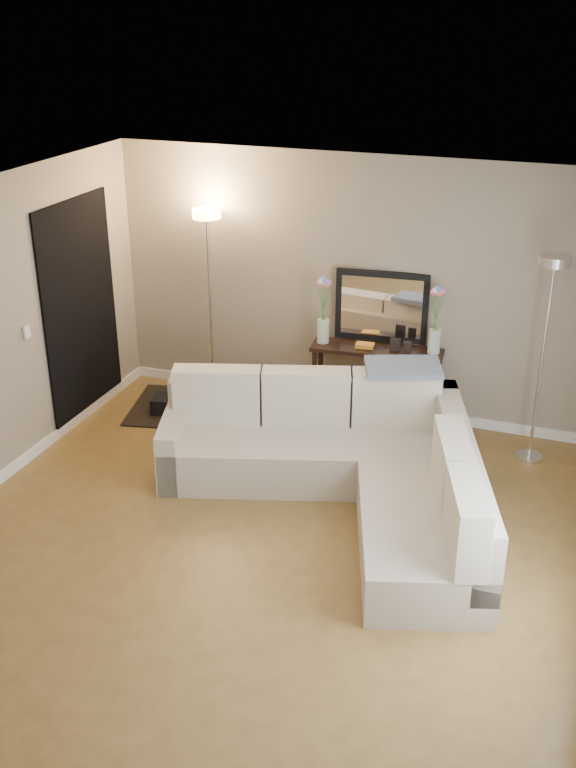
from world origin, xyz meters
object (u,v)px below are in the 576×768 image
(sectional_sofa, at_px, (350,463))
(floor_lamp_unlit, at_px, (547,319))
(floor_lamp_lit, at_px, (209,267))
(console_table, at_px, (368,379))

(sectional_sofa, xyz_separation_m, floor_lamp_unlit, (1.37, 1.24, 1.03))
(sectional_sofa, height_order, floor_lamp_lit, floor_lamp_lit)
(sectional_sofa, bearing_deg, console_table, 99.76)
(floor_lamp_unlit, bearing_deg, floor_lamp_lit, 175.25)
(console_table, distance_m, floor_lamp_lit, 1.96)
(console_table, xyz_separation_m, floor_lamp_unlit, (1.63, -0.26, 0.92))
(console_table, relative_size, floor_lamp_unlit, 0.68)
(sectional_sofa, relative_size, console_table, 2.47)
(sectional_sofa, distance_m, console_table, 1.52)
(console_table, height_order, floor_lamp_unlit, floor_lamp_unlit)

